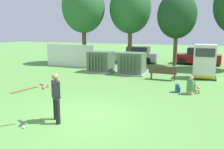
% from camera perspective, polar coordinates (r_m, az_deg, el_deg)
% --- Properties ---
extents(ground_plane, '(96.00, 96.00, 0.00)m').
position_cam_1_polar(ground_plane, '(9.14, -7.02, -10.05)').
color(ground_plane, '#5B9947').
extents(fence_panel, '(4.80, 0.12, 2.00)m').
position_cam_1_polar(fence_panel, '(21.36, -10.12, 4.48)').
color(fence_panel, white).
rests_on(fence_panel, ground).
extents(transformer_west, '(2.10, 1.70, 1.62)m').
position_cam_1_polar(transformer_west, '(18.49, -2.71, 3.05)').
color(transformer_west, '#9E9B93').
rests_on(transformer_west, ground).
extents(transformer_mid_west, '(2.10, 1.70, 1.62)m').
position_cam_1_polar(transformer_mid_west, '(17.52, 4.86, 2.60)').
color(transformer_mid_west, '#9E9B93').
rests_on(transformer_mid_west, ground).
extents(generator_enclosure, '(1.60, 1.40, 2.30)m').
position_cam_1_polar(generator_enclosure, '(17.05, 21.49, 2.87)').
color(generator_enclosure, '#262626').
rests_on(generator_enclosure, ground).
extents(park_bench, '(1.80, 0.42, 0.92)m').
position_cam_1_polar(park_bench, '(15.82, 12.15, 0.61)').
color(park_bench, '#4C3828').
rests_on(park_bench, ground).
extents(batter, '(1.32, 1.32, 1.74)m').
position_cam_1_polar(batter, '(8.52, -13.77, -4.90)').
color(batter, black).
rests_on(batter, ground).
extents(sports_ball, '(0.09, 0.09, 0.09)m').
position_cam_1_polar(sports_ball, '(8.54, -20.57, -11.84)').
color(sports_ball, white).
rests_on(sports_ball, ground).
extents(seated_spectator, '(0.69, 0.77, 0.96)m').
position_cam_1_polar(seated_spectator, '(12.72, 18.83, -2.85)').
color(seated_spectator, tan).
rests_on(seated_spectator, ground).
extents(backpack, '(0.29, 0.34, 0.44)m').
position_cam_1_polar(backpack, '(12.89, 15.53, -3.24)').
color(backpack, '#264C8C').
rests_on(backpack, ground).
extents(tree_left, '(4.12, 4.12, 7.86)m').
position_cam_1_polar(tree_left, '(23.67, -6.92, 15.81)').
color(tree_left, brown).
rests_on(tree_left, ground).
extents(tree_center_left, '(4.03, 4.03, 7.70)m').
position_cam_1_polar(tree_center_left, '(23.75, 4.45, 15.56)').
color(tree_center_left, brown).
rests_on(tree_center_left, ground).
extents(tree_center_right, '(3.45, 3.45, 6.59)m').
position_cam_1_polar(tree_center_right, '(22.26, 15.41, 13.60)').
color(tree_center_right, brown).
rests_on(tree_center_right, ground).
extents(parked_car_leftmost, '(4.21, 1.94, 1.62)m').
position_cam_1_polar(parked_car_leftmost, '(24.21, 6.12, 4.70)').
color(parked_car_leftmost, '#B2B2B7').
rests_on(parked_car_leftmost, ground).
extents(parked_car_left_of_center, '(4.28, 2.08, 1.62)m').
position_cam_1_polar(parked_car_left_of_center, '(24.07, 20.08, 4.08)').
color(parked_car_left_of_center, maroon).
rests_on(parked_car_left_of_center, ground).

